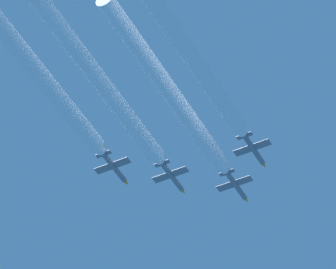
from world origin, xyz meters
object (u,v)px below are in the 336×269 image
object	(u,v)px
jet_lead	(236,185)
jet_left_wingman	(172,177)
jet_right_wingman	(254,150)
jet_outer_left	(114,168)

from	to	relation	value
jet_lead	jet_left_wingman	bearing A→B (deg)	-136.41
jet_right_wingman	jet_outer_left	xyz separation A→B (m)	(-25.37, -8.09, -0.49)
jet_left_wingman	jet_right_wingman	bearing A→B (deg)	-0.59
jet_right_wingman	jet_outer_left	size ratio (longest dim) A/B	1.00
jet_lead	jet_outer_left	distance (m)	24.65
jet_outer_left	jet_lead	bearing A→B (deg)	44.57
jet_left_wingman	jet_right_wingman	xyz separation A→B (m)	(17.29, -0.18, -0.54)
jet_lead	jet_left_wingman	size ratio (longest dim) A/B	1.00
jet_right_wingman	jet_outer_left	bearing A→B (deg)	-162.31
jet_lead	jet_outer_left	size ratio (longest dim) A/B	1.00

